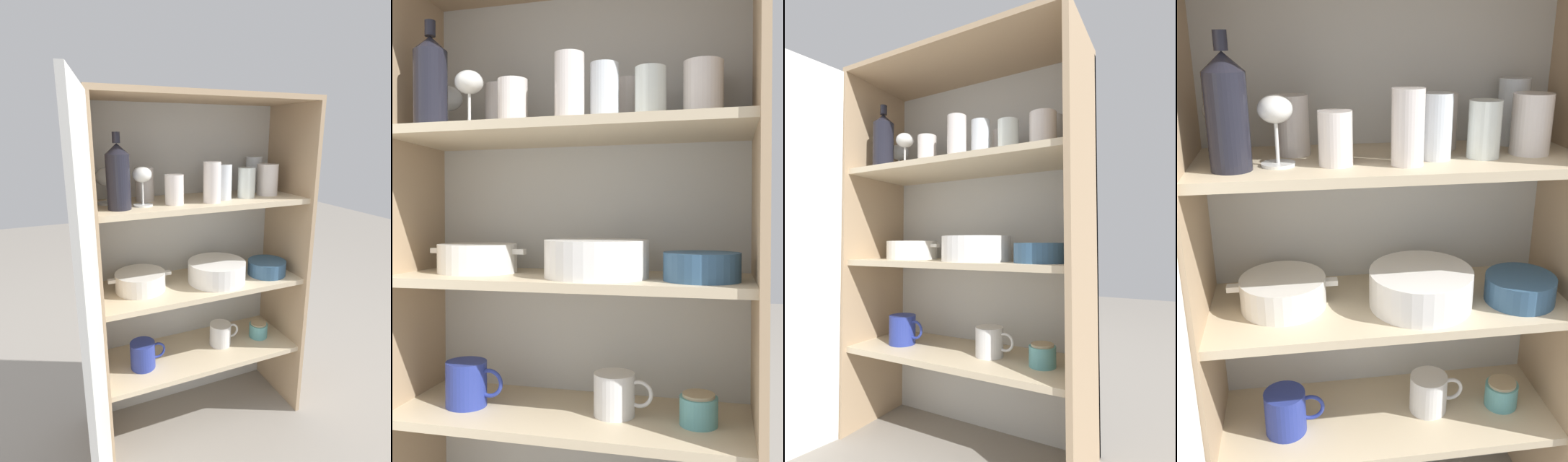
# 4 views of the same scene
# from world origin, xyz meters

# --- Properties ---
(cupboard_back_panel) EXTENTS (0.82, 0.02, 1.29)m
(cupboard_back_panel) POSITION_xyz_m (0.00, 0.30, 0.65)
(cupboard_back_panel) COLOR silver
(cupboard_back_panel) RESTS_ON ground_plane
(cupboard_side_left) EXTENTS (0.02, 0.33, 1.29)m
(cupboard_side_left) POSITION_xyz_m (-0.40, 0.15, 0.65)
(cupboard_side_left) COLOR tan
(cupboard_side_left) RESTS_ON ground_plane
(cupboard_side_right) EXTENTS (0.02, 0.33, 1.29)m
(cupboard_side_right) POSITION_xyz_m (0.40, 0.15, 0.65)
(cupboard_side_right) COLOR tan
(cupboard_side_right) RESTS_ON ground_plane
(shelf_board_lower) EXTENTS (0.79, 0.30, 0.02)m
(shelf_board_lower) POSITION_xyz_m (0.00, 0.15, 0.30)
(shelf_board_lower) COLOR beige
(shelf_board_middle) EXTENTS (0.79, 0.30, 0.02)m
(shelf_board_middle) POSITION_xyz_m (0.00, 0.15, 0.61)
(shelf_board_middle) COLOR beige
(shelf_board_upper) EXTENTS (0.79, 0.30, 0.02)m
(shelf_board_upper) POSITION_xyz_m (0.00, 0.15, 0.94)
(shelf_board_upper) COLOR beige
(tumbler_glass_0) EXTENTS (0.06, 0.06, 0.13)m
(tumbler_glass_0) POSITION_xyz_m (0.08, 0.12, 1.01)
(tumbler_glass_0) COLOR white
(tumbler_glass_0) RESTS_ON shelf_board_upper
(tumbler_glass_1) EXTENTS (0.07, 0.07, 0.10)m
(tumbler_glass_1) POSITION_xyz_m (-0.12, 0.10, 1.00)
(tumbler_glass_1) COLOR silver
(tumbler_glass_1) RESTS_ON shelf_board_upper
(tumbler_glass_2) EXTENTS (0.06, 0.06, 0.14)m
(tumbler_glass_2) POSITION_xyz_m (0.02, 0.08, 1.02)
(tumbler_glass_2) COLOR silver
(tumbler_glass_2) RESTS_ON shelf_board_upper
(tumbler_glass_3) EXTENTS (0.08, 0.08, 0.12)m
(tumbler_glass_3) POSITION_xyz_m (0.29, 0.14, 1.01)
(tumbler_glass_3) COLOR silver
(tumbler_glass_3) RESTS_ON shelf_board_upper
(tumbler_glass_4) EXTENTS (0.07, 0.07, 0.11)m
(tumbler_glass_4) POSITION_xyz_m (0.18, 0.12, 1.00)
(tumbler_glass_4) COLOR white
(tumbler_glass_4) RESTS_ON shelf_board_upper
(tumbler_glass_5) EXTENTS (0.07, 0.07, 0.12)m
(tumbler_glass_5) POSITION_xyz_m (-0.19, 0.20, 1.01)
(tumbler_glass_5) COLOR silver
(tumbler_glass_5) RESTS_ON shelf_board_upper
(tumbler_glass_6) EXTENTS (0.08, 0.08, 0.12)m
(tumbler_glass_6) POSITION_xyz_m (0.12, 0.22, 1.00)
(tumbler_glass_6) COLOR silver
(tumbler_glass_6) RESTS_ON shelf_board_upper
(tumbler_glass_7) EXTENTS (0.07, 0.07, 0.14)m
(tumbler_glass_7) POSITION_xyz_m (0.29, 0.24, 1.02)
(tumbler_glass_7) COLOR white
(tumbler_glass_7) RESTS_ON shelf_board_upper
(wine_glass_0) EXTENTS (0.07, 0.07, 0.13)m
(wine_glass_0) POSITION_xyz_m (-0.23, 0.11, 1.04)
(wine_glass_0) COLOR white
(wine_glass_0) RESTS_ON shelf_board_upper
(wine_glass_1) EXTENTS (0.08, 0.08, 0.13)m
(wine_glass_1) POSITION_xyz_m (-0.33, 0.19, 1.03)
(wine_glass_1) COLOR white
(wine_glass_1) RESTS_ON shelf_board_upper
(wine_bottle) EXTENTS (0.08, 0.08, 0.24)m
(wine_bottle) POSITION_xyz_m (-0.31, 0.08, 1.05)
(wine_bottle) COLOR black
(wine_bottle) RESTS_ON shelf_board_upper
(plate_stack_white) EXTENTS (0.23, 0.23, 0.08)m
(plate_stack_white) POSITION_xyz_m (0.06, 0.12, 0.66)
(plate_stack_white) COLOR white
(plate_stack_white) RESTS_ON shelf_board_middle
(mixing_bowl_large) EXTENTS (0.16, 0.16, 0.06)m
(mixing_bowl_large) POSITION_xyz_m (0.29, 0.11, 0.65)
(mixing_bowl_large) COLOR #33567A
(mixing_bowl_large) RESTS_ON shelf_board_middle
(casserole_dish) EXTENTS (0.24, 0.19, 0.07)m
(casserole_dish) POSITION_xyz_m (-0.23, 0.16, 0.65)
(casserole_dish) COLOR white
(casserole_dish) RESTS_ON shelf_board_middle
(coffee_mug_primary) EXTENTS (0.14, 0.09, 0.10)m
(coffee_mug_primary) POSITION_xyz_m (-0.24, 0.12, 0.36)
(coffee_mug_primary) COLOR #283893
(coffee_mug_primary) RESTS_ON shelf_board_lower
(coffee_mug_extra_1) EXTENTS (0.13, 0.09, 0.09)m
(coffee_mug_extra_1) POSITION_xyz_m (0.10, 0.15, 0.36)
(coffee_mug_extra_1) COLOR white
(coffee_mug_extra_1) RESTS_ON shelf_board_lower
(storage_jar) EXTENTS (0.08, 0.08, 0.07)m
(storage_jar) POSITION_xyz_m (0.28, 0.14, 0.34)
(storage_jar) COLOR #5BA3A8
(storage_jar) RESTS_ON shelf_board_lower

